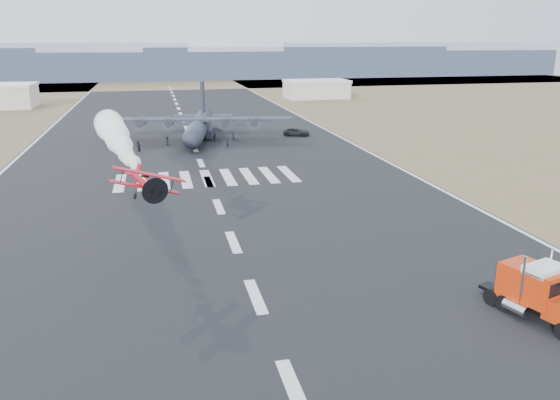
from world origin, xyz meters
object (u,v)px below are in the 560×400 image
object	(u,v)px
crew_b	(215,138)
crew_c	(187,138)
support_vehicle	(296,132)
semi_truck	(540,292)
crew_f	(200,140)
hangar_right	(316,89)
aerobatic_biplane	(145,182)
crew_e	(167,141)
crew_h	(138,146)
crew_d	(139,147)
crew_a	(227,143)
crew_g	(233,136)
transport_aircraft	(199,125)

from	to	relation	value
crew_b	crew_c	bearing A→B (deg)	98.58
support_vehicle	crew_b	size ratio (longest dim) A/B	3.39
semi_truck	crew_f	xyz separation A→B (m)	(-17.86, 71.84, -1.05)
crew_b	crew_f	xyz separation A→B (m)	(-3.13, -1.97, 0.14)
hangar_right	aerobatic_biplane	world-z (taller)	aerobatic_biplane
crew_e	crew_h	size ratio (longest dim) A/B	0.94
hangar_right	crew_h	distance (m)	96.09
crew_b	crew_d	xyz separation A→B (m)	(-14.18, -5.88, -0.00)
crew_b	crew_f	bearing A→B (deg)	139.76
hangar_right	crew_h	xyz separation A→B (m)	(-55.90, -78.13, -2.12)
crew_f	crew_d	bearing A→B (deg)	-71.04
crew_a	crew_h	size ratio (longest dim) A/B	1.04
crew_f	crew_g	bearing A→B (deg)	110.28
semi_truck	crew_a	distance (m)	68.84
crew_b	crew_f	world-z (taller)	crew_f
transport_aircraft	support_vehicle	xyz separation A→B (m)	(19.57, -1.19, -1.96)
crew_e	transport_aircraft	bearing A→B (deg)	-83.33
semi_truck	crew_d	bearing A→B (deg)	95.78
transport_aircraft	hangar_right	bearing A→B (deg)	66.83
support_vehicle	crew_c	size ratio (longest dim) A/B	3.27
support_vehicle	crew_h	distance (m)	32.59
crew_b	crew_g	xyz separation A→B (m)	(3.61, 0.58, 0.09)
transport_aircraft	crew_c	bearing A→B (deg)	-118.32
semi_truck	crew_d	world-z (taller)	semi_truck
semi_truck	crew_h	size ratio (longest dim) A/B	5.13
hangar_right	crew_a	world-z (taller)	hangar_right
semi_truck	support_vehicle	size ratio (longest dim) A/B	1.71
support_vehicle	crew_c	world-z (taller)	crew_c
crew_a	crew_d	size ratio (longest dim) A/B	1.18
crew_b	crew_g	size ratio (longest dim) A/B	0.90
semi_truck	transport_aircraft	distance (m)	80.07
crew_c	support_vehicle	bearing A→B (deg)	83.65
support_vehicle	crew_h	size ratio (longest dim) A/B	3.01
semi_truck	transport_aircraft	size ratio (longest dim) A/B	0.25
aerobatic_biplane	support_vehicle	distance (m)	67.76
crew_f	crew_c	bearing A→B (deg)	-142.03
semi_truck	transport_aircraft	world-z (taller)	transport_aircraft
hangar_right	crew_a	xyz separation A→B (m)	(-40.14, -78.19, -2.08)
crew_d	crew_e	distance (m)	6.75
crew_d	crew_g	world-z (taller)	crew_g
crew_g	semi_truck	bearing A→B (deg)	41.67
transport_aircraft	crew_g	size ratio (longest dim) A/B	20.64
crew_h	crew_d	bearing A→B (deg)	-151.94
transport_aircraft	crew_a	distance (m)	11.52
support_vehicle	crew_a	xyz separation A→B (m)	(-15.45, -9.42, 0.18)
crew_e	crew_d	bearing A→B (deg)	96.20
hangar_right	support_vehicle	bearing A→B (deg)	-109.75
hangar_right	crew_f	world-z (taller)	hangar_right
crew_a	crew_b	size ratio (longest dim) A/B	1.18
aerobatic_biplane	support_vehicle	bearing A→B (deg)	55.51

